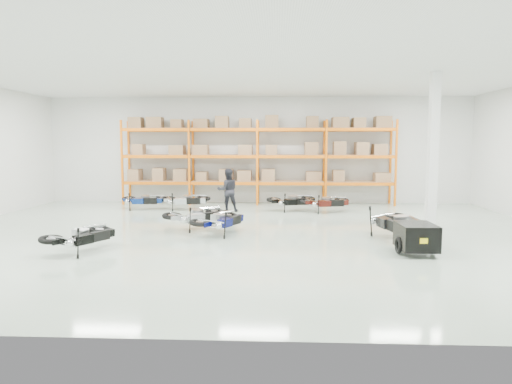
{
  "coord_description": "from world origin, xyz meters",
  "views": [
    {
      "loc": [
        0.81,
        -12.6,
        2.51
      ],
      "look_at": [
        0.19,
        0.81,
        1.1
      ],
      "focal_mm": 32.0,
      "sensor_mm": 36.0,
      "label": 1
    }
  ],
  "objects_px": {
    "moto_silver_left": "(197,212)",
    "moto_back_c": "(293,198)",
    "trailer": "(416,237)",
    "person_back": "(228,190)",
    "moto_back_b": "(186,197)",
    "moto_blue_centre": "(221,216)",
    "moto_back_d": "(326,199)",
    "moto_black_far_left": "(82,232)",
    "moto_back_a": "(144,197)",
    "moto_touring_right": "(398,218)"
  },
  "relations": [
    {
      "from": "moto_silver_left",
      "to": "moto_back_c",
      "type": "height_order",
      "value": "moto_silver_left"
    },
    {
      "from": "trailer",
      "to": "person_back",
      "type": "relative_size",
      "value": 1.04
    },
    {
      "from": "trailer",
      "to": "moto_back_b",
      "type": "bearing_deg",
      "value": 133.12
    },
    {
      "from": "moto_blue_centre",
      "to": "moto_back_c",
      "type": "relative_size",
      "value": 1.01
    },
    {
      "from": "moto_silver_left",
      "to": "person_back",
      "type": "xyz_separation_m",
      "value": [
        0.53,
        3.54,
        0.28
      ]
    },
    {
      "from": "moto_silver_left",
      "to": "moto_blue_centre",
      "type": "bearing_deg",
      "value": -172.56
    },
    {
      "from": "moto_back_d",
      "to": "moto_back_c",
      "type": "bearing_deg",
      "value": 61.83
    },
    {
      "from": "moto_blue_centre",
      "to": "person_back",
      "type": "height_order",
      "value": "person_back"
    },
    {
      "from": "moto_silver_left",
      "to": "moto_black_far_left",
      "type": "height_order",
      "value": "moto_silver_left"
    },
    {
      "from": "trailer",
      "to": "moto_back_b",
      "type": "height_order",
      "value": "moto_back_b"
    },
    {
      "from": "moto_back_a",
      "to": "moto_back_d",
      "type": "height_order",
      "value": "moto_back_d"
    },
    {
      "from": "moto_back_c",
      "to": "moto_back_d",
      "type": "distance_m",
      "value": 1.27
    },
    {
      "from": "moto_touring_right",
      "to": "moto_back_a",
      "type": "relative_size",
      "value": 1.23
    },
    {
      "from": "moto_blue_centre",
      "to": "moto_back_b",
      "type": "height_order",
      "value": "moto_blue_centre"
    },
    {
      "from": "moto_touring_right",
      "to": "moto_back_b",
      "type": "height_order",
      "value": "moto_touring_right"
    },
    {
      "from": "trailer",
      "to": "moto_back_c",
      "type": "relative_size",
      "value": 1.01
    },
    {
      "from": "moto_silver_left",
      "to": "moto_back_c",
      "type": "distance_m",
      "value": 4.87
    },
    {
      "from": "moto_silver_left",
      "to": "moto_back_a",
      "type": "xyz_separation_m",
      "value": [
        -2.77,
        3.98,
        -0.04
      ]
    },
    {
      "from": "moto_silver_left",
      "to": "person_back",
      "type": "relative_size",
      "value": 1.06
    },
    {
      "from": "moto_black_far_left",
      "to": "moto_back_d",
      "type": "bearing_deg",
      "value": -105.04
    },
    {
      "from": "moto_back_a",
      "to": "moto_silver_left",
      "type": "bearing_deg",
      "value": -146.09
    },
    {
      "from": "moto_blue_centre",
      "to": "person_back",
      "type": "bearing_deg",
      "value": -59.07
    },
    {
      "from": "moto_silver_left",
      "to": "trailer",
      "type": "bearing_deg",
      "value": -155.32
    },
    {
      "from": "moto_silver_left",
      "to": "moto_back_d",
      "type": "height_order",
      "value": "moto_silver_left"
    },
    {
      "from": "moto_black_far_left",
      "to": "moto_touring_right",
      "type": "distance_m",
      "value": 7.9
    },
    {
      "from": "moto_back_c",
      "to": "moto_black_far_left",
      "type": "bearing_deg",
      "value": 126.89
    },
    {
      "from": "moto_black_far_left",
      "to": "moto_back_c",
      "type": "bearing_deg",
      "value": -97.61
    },
    {
      "from": "moto_touring_right",
      "to": "trailer",
      "type": "distance_m",
      "value": 1.61
    },
    {
      "from": "moto_blue_centre",
      "to": "moto_back_a",
      "type": "distance_m",
      "value": 5.95
    },
    {
      "from": "moto_back_b",
      "to": "moto_black_far_left",
      "type": "bearing_deg",
      "value": 166.38
    },
    {
      "from": "moto_blue_centre",
      "to": "person_back",
      "type": "xyz_separation_m",
      "value": [
        -0.27,
        4.33,
        0.29
      ]
    },
    {
      "from": "moto_back_c",
      "to": "person_back",
      "type": "xyz_separation_m",
      "value": [
        -2.43,
        -0.32,
        0.3
      ]
    },
    {
      "from": "moto_black_far_left",
      "to": "person_back",
      "type": "bearing_deg",
      "value": -83.28
    },
    {
      "from": "moto_touring_right",
      "to": "moto_silver_left",
      "type": "bearing_deg",
      "value": 156.44
    },
    {
      "from": "moto_touring_right",
      "to": "trailer",
      "type": "bearing_deg",
      "value": -100.55
    },
    {
      "from": "moto_touring_right",
      "to": "person_back",
      "type": "bearing_deg",
      "value": 125.58
    },
    {
      "from": "moto_back_d",
      "to": "moto_blue_centre",
      "type": "bearing_deg",
      "value": 128.61
    },
    {
      "from": "moto_black_far_left",
      "to": "moto_back_c",
      "type": "relative_size",
      "value": 0.96
    },
    {
      "from": "moto_blue_centre",
      "to": "moto_back_c",
      "type": "height_order",
      "value": "moto_blue_centre"
    },
    {
      "from": "moto_back_c",
      "to": "moto_touring_right",
      "type": "bearing_deg",
      "value": -169.83
    },
    {
      "from": "moto_touring_right",
      "to": "moto_back_b",
      "type": "xyz_separation_m",
      "value": [
        -6.68,
        5.22,
        -0.09
      ]
    },
    {
      "from": "moto_back_d",
      "to": "trailer",
      "type": "bearing_deg",
      "value": 178.63
    },
    {
      "from": "moto_blue_centre",
      "to": "moto_touring_right",
      "type": "distance_m",
      "value": 4.77
    },
    {
      "from": "moto_touring_right",
      "to": "moto_blue_centre",
      "type": "bearing_deg",
      "value": 163.54
    },
    {
      "from": "moto_back_a",
      "to": "person_back",
      "type": "height_order",
      "value": "person_back"
    },
    {
      "from": "trailer",
      "to": "moto_back_d",
      "type": "height_order",
      "value": "moto_back_d"
    },
    {
      "from": "trailer",
      "to": "moto_back_a",
      "type": "distance_m",
      "value": 10.77
    },
    {
      "from": "trailer",
      "to": "moto_back_d",
      "type": "xyz_separation_m",
      "value": [
        -1.35,
        6.41,
        0.08
      ]
    },
    {
      "from": "person_back",
      "to": "trailer",
      "type": "bearing_deg",
      "value": 113.87
    },
    {
      "from": "moto_back_b",
      "to": "person_back",
      "type": "bearing_deg",
      "value": -108.88
    }
  ]
}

